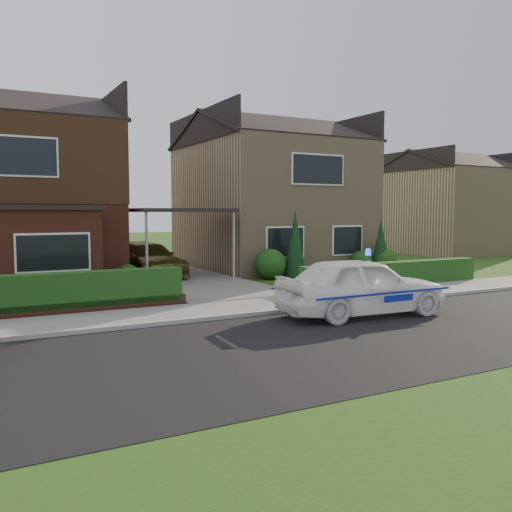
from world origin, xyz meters
TOP-DOWN VIEW (x-y plane):
  - ground at (0.00, 0.00)m, footprint 120.00×120.00m
  - road at (0.00, 0.00)m, footprint 60.00×6.00m
  - kerb at (0.00, 3.05)m, footprint 60.00×0.16m
  - sidewalk at (0.00, 4.10)m, footprint 60.00×2.00m
  - driveway at (0.00, 11.00)m, footprint 3.80×12.00m
  - house_left at (-5.78, 13.90)m, footprint 7.50×9.53m
  - house_right at (5.80, 13.99)m, footprint 7.50×8.06m
  - carport_link at (0.00, 10.95)m, footprint 3.80×3.00m
  - dwarf_wall at (-5.80, 5.30)m, footprint 7.70×0.25m
  - hedge_left at (-5.80, 5.45)m, footprint 7.50×0.55m
  - hedge_right at (5.80, 5.35)m, footprint 7.50×0.55m
  - shrub_left_mid at (-4.00, 9.30)m, footprint 1.32×1.32m
  - shrub_left_near at (-2.40, 9.60)m, footprint 0.84×0.84m
  - shrub_right_near at (3.20, 9.40)m, footprint 1.20×1.20m
  - shrub_right_mid at (7.80, 9.50)m, footprint 0.96×0.96m
  - shrub_right_far at (8.80, 9.20)m, footprint 1.08×1.08m
  - conifer_a at (4.20, 9.20)m, footprint 0.90×0.90m
  - conifer_b at (8.60, 9.20)m, footprint 0.90×0.90m
  - neighbour_right at (20.00, 16.00)m, footprint 6.50×7.00m
  - police_car at (1.48, 1.82)m, footprint 4.06×4.53m
  - driveway_car at (-1.00, 11.74)m, footprint 2.26×4.65m
  - potted_plant_a at (-4.01, 7.94)m, footprint 0.37×0.26m
  - potted_plant_b at (-4.09, 7.98)m, footprint 0.49×0.47m
  - potted_plant_c at (-5.15, 6.00)m, footprint 0.51×0.51m

SIDE VIEW (x-z plane):
  - ground at x=0.00m, z-range 0.00..0.00m
  - road at x=0.00m, z-range -0.01..0.01m
  - hedge_left at x=-5.80m, z-range -0.45..0.45m
  - hedge_right at x=5.80m, z-range -0.40..0.40m
  - sidewalk at x=0.00m, z-range 0.00..0.10m
  - kerb at x=0.00m, z-range 0.00..0.12m
  - driveway at x=0.00m, z-range 0.00..0.12m
  - dwarf_wall at x=-5.80m, z-range 0.00..0.36m
  - potted_plant_a at x=-4.01m, z-range 0.00..0.67m
  - potted_plant_b at x=-4.09m, z-range 0.00..0.69m
  - potted_plant_c at x=-5.15m, z-range 0.00..0.76m
  - shrub_left_near at x=-2.40m, z-range 0.00..0.84m
  - shrub_right_mid at x=7.80m, z-range 0.00..0.96m
  - shrub_right_far at x=8.80m, z-range 0.00..1.08m
  - shrub_right_near at x=3.20m, z-range 0.00..1.20m
  - shrub_left_mid at x=-4.00m, z-range 0.00..1.32m
  - police_car at x=1.48m, z-range -0.08..1.59m
  - driveway_car at x=-1.00m, z-range 0.12..1.42m
  - conifer_b at x=8.60m, z-range 0.00..2.20m
  - conifer_a at x=4.20m, z-range 0.00..2.60m
  - neighbour_right at x=20.00m, z-range 0.00..5.20m
  - carport_link at x=0.00m, z-range 1.27..4.04m
  - house_right at x=5.80m, z-range 0.04..7.29m
  - house_left at x=-5.78m, z-range 0.19..7.44m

